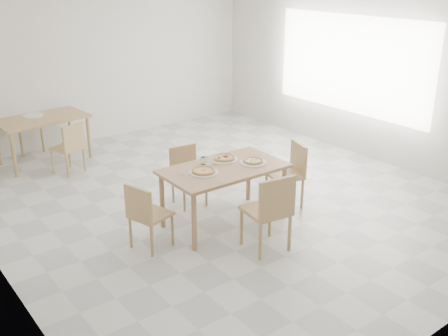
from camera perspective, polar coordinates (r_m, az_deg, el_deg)
room at (r=9.16m, az=13.59°, el=10.92°), size 7.28×7.00×7.00m
main_table at (r=6.41m, az=0.00°, el=-0.61°), size 1.51×0.87×0.75m
chair_south at (r=5.84m, az=5.08°, el=-4.34°), size 0.52×0.52×0.93m
chair_north at (r=7.08m, az=-4.10°, el=-0.33°), size 0.43×0.43×0.79m
chair_west at (r=5.96m, az=-8.53°, el=-4.79°), size 0.49×0.49×0.80m
chair_east at (r=7.05m, az=7.25°, el=-0.18°), size 0.54×0.54×0.86m
plate_margherita at (r=6.21m, az=-2.24°, el=-0.49°), size 0.34×0.34×0.02m
plate_mushroom at (r=6.52m, az=3.20°, el=0.60°), size 0.33×0.33×0.02m
plate_pepperoni at (r=6.62m, az=-0.03°, el=0.95°), size 0.35×0.35×0.02m
pizza_margherita at (r=6.20m, az=-2.24°, el=-0.30°), size 0.29×0.29×0.03m
pizza_mushroom at (r=6.51m, az=3.20°, el=0.78°), size 0.33×0.33×0.03m
pizza_pepperoni at (r=6.61m, az=-0.03°, el=1.14°), size 0.37×0.37×0.03m
tumbler_a at (r=6.48m, az=-2.24°, el=0.81°), size 0.07×0.07×0.09m
tumbler_b at (r=6.53m, az=-1.74°, el=0.99°), size 0.07×0.07×0.09m
napkin_holder at (r=6.42m, az=-1.59°, el=0.86°), size 0.14×0.09×0.14m
fork_a at (r=5.98m, az=-0.58°, el=-1.41°), size 0.09×0.18×0.01m
fork_b at (r=6.21m, az=-4.72°, el=-0.58°), size 0.07×0.16×0.01m
second_table at (r=9.01m, az=-19.23°, el=4.67°), size 1.48×0.93×0.75m
chair_back_s at (r=8.40m, az=-16.43°, el=2.41°), size 0.51×0.51×0.80m
chair_back_n at (r=9.69m, az=-21.17°, el=4.73°), size 0.52×0.52×0.92m
plate_empty at (r=9.12m, az=-20.07°, el=5.38°), size 0.32×0.32×0.02m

